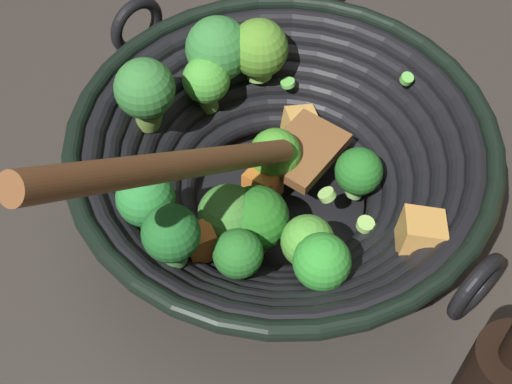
{
  "coord_description": "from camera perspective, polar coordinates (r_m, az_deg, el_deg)",
  "views": [
    {
      "loc": [
        0.21,
        -0.3,
        0.51
      ],
      "look_at": [
        -0.01,
        -0.02,
        0.03
      ],
      "focal_mm": 51.02,
      "sensor_mm": 36.0,
      "label": 1
    }
  ],
  "objects": [
    {
      "name": "ground_plane",
      "position": [
        0.63,
        1.89,
        -1.11
      ],
      "size": [
        4.0,
        4.0,
        0.0
      ],
      "primitive_type": "plane",
      "color": "#332D28"
    },
    {
      "name": "wok",
      "position": [
        0.58,
        1.68,
        2.44
      ],
      "size": [
        0.37,
        0.39,
        0.26
      ],
      "color": "black",
      "rests_on": "ground"
    }
  ]
}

